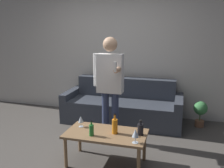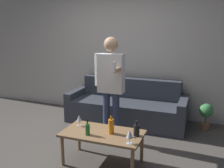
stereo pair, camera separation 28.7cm
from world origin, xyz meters
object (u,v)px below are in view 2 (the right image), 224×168
at_px(couch, 127,107).
at_px(person_standing_front, 111,81).
at_px(coffee_table, 103,136).
at_px(bottle_orange, 111,126).

relative_size(couch, person_standing_front, 1.35).
distance_m(coffee_table, person_standing_front, 0.92).
distance_m(couch, person_standing_front, 1.09).
height_order(couch, bottle_orange, couch).
bearing_deg(coffee_table, person_standing_front, 102.39).
bearing_deg(coffee_table, bottle_orange, 5.18).
bearing_deg(person_standing_front, couch, 89.74).
xyz_separation_m(bottle_orange, person_standing_front, (-0.27, 0.69, 0.42)).
relative_size(couch, bottle_orange, 8.45).
distance_m(coffee_table, bottle_orange, 0.19).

